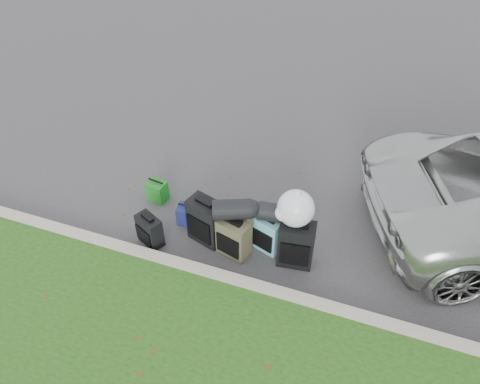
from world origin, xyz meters
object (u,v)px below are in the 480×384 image
(suitcase_olive, at_px, (234,238))
(suitcase_teal, at_px, (268,234))
(suitcase_small_black, at_px, (150,230))
(tote_green, at_px, (157,191))
(suitcase_large_black_left, at_px, (206,221))
(tote_navy, at_px, (188,215))
(suitcase_large_black_right, at_px, (296,244))

(suitcase_olive, xyz_separation_m, suitcase_teal, (0.41, 0.24, -0.02))
(suitcase_small_black, height_order, suitcase_teal, suitcase_teal)
(suitcase_olive, xyz_separation_m, tote_green, (-1.53, 0.64, -0.13))
(suitcase_large_black_left, bearing_deg, suitcase_small_black, -138.34)
(tote_navy, bearing_deg, tote_green, 148.65)
(tote_navy, bearing_deg, suitcase_small_black, -127.80)
(suitcase_large_black_right, relative_size, tote_navy, 2.28)
(suitcase_small_black, distance_m, suitcase_teal, 1.67)
(suitcase_olive, relative_size, suitcase_large_black_right, 0.84)
(suitcase_small_black, height_order, tote_green, suitcase_small_black)
(suitcase_teal, height_order, suitcase_large_black_right, suitcase_large_black_right)
(suitcase_teal, bearing_deg, tote_navy, -165.06)
(suitcase_large_black_left, distance_m, suitcase_large_black_right, 1.31)
(suitcase_small_black, bearing_deg, tote_green, 136.72)
(suitcase_large_black_left, height_order, suitcase_olive, suitcase_large_black_left)
(suitcase_small_black, bearing_deg, tote_navy, 83.64)
(suitcase_large_black_right, bearing_deg, suitcase_olive, -179.42)
(suitcase_large_black_right, bearing_deg, tote_navy, 165.76)
(suitcase_teal, xyz_separation_m, tote_navy, (-1.27, 0.08, -0.12))
(suitcase_teal, bearing_deg, suitcase_large_black_left, -153.32)
(suitcase_small_black, xyz_separation_m, suitcase_olive, (1.19, 0.22, 0.06))
(suitcase_large_black_left, height_order, tote_navy, suitcase_large_black_left)
(suitcase_olive, relative_size, tote_navy, 1.92)
(suitcase_small_black, height_order, suitcase_olive, suitcase_olive)
(suitcase_small_black, relative_size, suitcase_olive, 0.80)
(suitcase_small_black, xyz_separation_m, tote_navy, (0.34, 0.54, -0.08))
(suitcase_small_black, relative_size, suitcase_large_black_left, 0.67)
(suitcase_large_black_left, bearing_deg, tote_navy, 169.10)
(suitcase_small_black, bearing_deg, suitcase_olive, 35.89)
(suitcase_large_black_left, distance_m, tote_navy, 0.48)
(suitcase_large_black_left, xyz_separation_m, suitcase_olive, (0.46, -0.12, -0.06))
(suitcase_teal, distance_m, tote_navy, 1.28)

